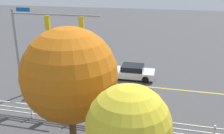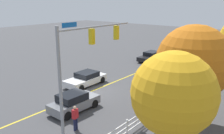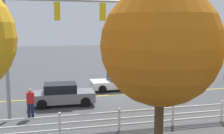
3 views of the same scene
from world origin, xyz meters
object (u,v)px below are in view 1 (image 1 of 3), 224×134
at_px(car_2, 69,80).
at_px(tree_1, 128,127).
at_px(car_0, 131,72).
at_px(tree_3, 70,75).
at_px(pedestrian, 35,86).

distance_m(car_2, tree_1, 13.26).
relative_size(car_0, car_2, 1.11).
bearing_deg(tree_3, pedestrian, -44.67).
bearing_deg(car_2, tree_1, -54.97).
bearing_deg(pedestrian, car_2, -51.88).
bearing_deg(car_2, car_0, 37.42).
xyz_separation_m(tree_1, tree_3, (3.58, -3.10, 0.52)).
bearing_deg(car_0, pedestrian, 39.47).
height_order(tree_1, tree_3, tree_3).
xyz_separation_m(pedestrian, tree_3, (-5.46, 5.39, 3.41)).
xyz_separation_m(car_0, pedestrian, (6.70, 5.70, 0.29)).
distance_m(car_2, tree_3, 9.17).
bearing_deg(tree_3, car_0, -96.39).
bearing_deg(pedestrian, car_0, -60.87).
relative_size(car_2, tree_1, 0.75).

